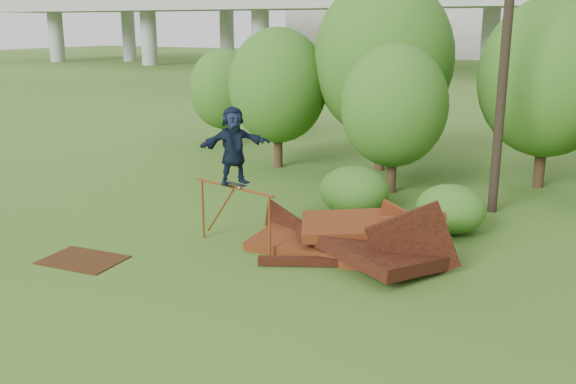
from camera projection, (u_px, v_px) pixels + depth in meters
The scene contains 14 objects.
ground at pixel (277, 288), 14.00m from camera, with size 240.00×240.00×0.00m, color #2D5116.
scrap_pile at pixel (349, 241), 15.83m from camera, with size 5.65×3.42×2.19m.
grind_rail at pixel (234, 203), 16.19m from camera, with size 2.69×0.71×1.64m.
skateboard at pixel (234, 184), 16.05m from camera, with size 0.72×0.34×0.07m.
skater at pixel (234, 145), 15.80m from camera, with size 1.79×0.57×1.93m, color black.
flat_plate at pixel (83, 260), 15.60m from camera, with size 1.89×1.35×0.03m, color #351D0B.
tree_0 at pixel (278, 86), 25.02m from camera, with size 3.89×3.89×5.49m.
tree_1 at pixel (383, 59), 24.18m from camera, with size 5.28×5.28×7.34m.
tree_2 at pixel (394, 106), 21.18m from camera, with size 3.56×3.56×5.01m.
tree_3 at pixel (549, 78), 21.68m from camera, with size 4.70×4.70×6.53m.
tree_6 at pixel (224, 89), 29.72m from camera, with size 3.23×3.23×4.52m.
shrub_left at pixel (355, 191), 19.20m from camera, with size 2.13×1.97×1.48m, color #234C14.
shrub_right at pixel (451, 209), 17.52m from camera, with size 1.91×1.75×1.36m, color #234C14.
utility_pole at pixel (507, 26), 18.29m from camera, with size 1.40×0.28×10.91m.
Camera 1 is at (6.38, -11.34, 5.58)m, focal length 40.00 mm.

